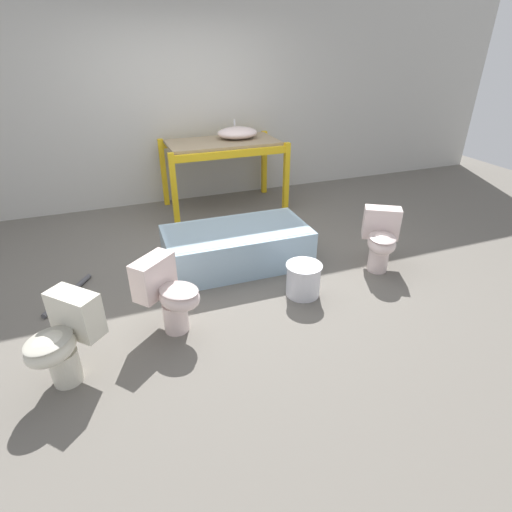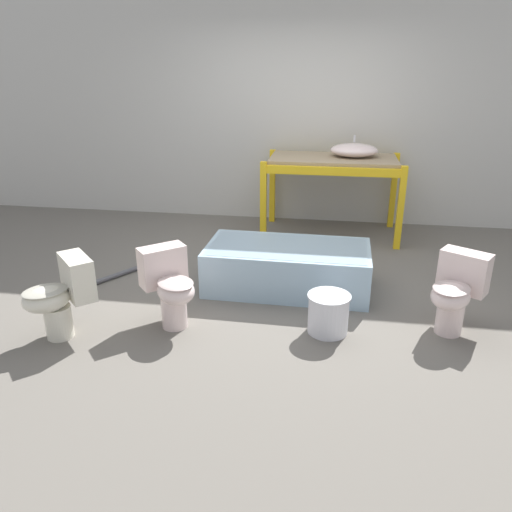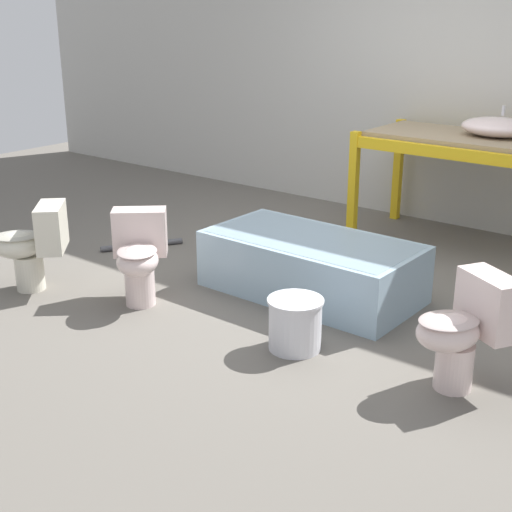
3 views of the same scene
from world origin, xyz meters
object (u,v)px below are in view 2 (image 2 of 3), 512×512
Objects in this scene: bathtub_main at (287,264)px; bucket_white at (328,313)px; sink_basin at (354,150)px; toilet_extra at (170,285)px; toilet_near at (61,294)px; toilet_far at (456,290)px.

bathtub_main is 4.47× the size of bucket_white.
toilet_extra is at bearing -119.37° from sink_basin.
sink_basin is 0.88× the size of toilet_near.
toilet_extra reaches higher than bathtub_main.
toilet_extra is 1.26m from bucket_white.
bathtub_main is 0.87m from bucket_white.
toilet_near and toilet_far have the same top height.
toilet_extra is at bearing 67.40° from toilet_near.
bucket_white is (2.01, 0.37, -0.18)m from toilet_near.
toilet_extra reaches higher than bucket_white.
toilet_extra is at bearing -176.85° from bucket_white.
bathtub_main is 2.41× the size of toilet_far.
toilet_near is 3.01m from toilet_far.
bathtub_main is 2.41× the size of toilet_extra.
toilet_near is 0.82m from toilet_extra.
toilet_far and toilet_extra have the same top height.
toilet_near reaches higher than bucket_white.
bathtub_main is at bearing -109.02° from sink_basin.
toilet_far is at bearing 56.41° from toilet_near.
toilet_far reaches higher than bathtub_main.
toilet_far is 1.00× the size of toilet_extra.
bucket_white is (-0.96, -0.18, -0.18)m from toilet_far.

